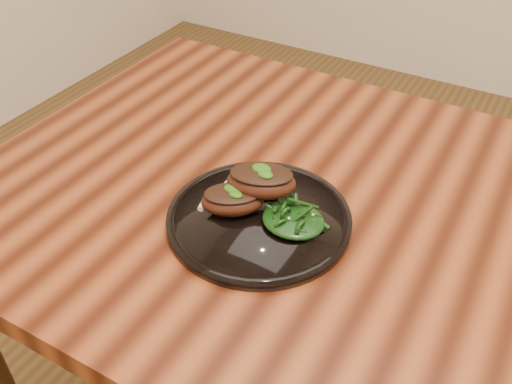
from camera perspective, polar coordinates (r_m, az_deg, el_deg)
desk at (r=0.90m, az=20.39°, el=-9.87°), size 1.60×0.80×0.75m
plate at (r=0.84m, az=0.30°, el=-2.66°), size 0.27×0.27×0.02m
lamb_chop_front at (r=0.83m, az=-2.39°, el=-0.74°), size 0.11×0.10×0.04m
lamb_chop_back at (r=0.83m, az=0.50°, el=1.16°), size 0.12×0.10×0.05m
herb_smear at (r=0.88m, az=0.25°, el=0.65°), size 0.08×0.05×0.00m
greens_heap at (r=0.81m, az=3.77°, el=-2.51°), size 0.09×0.09×0.03m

